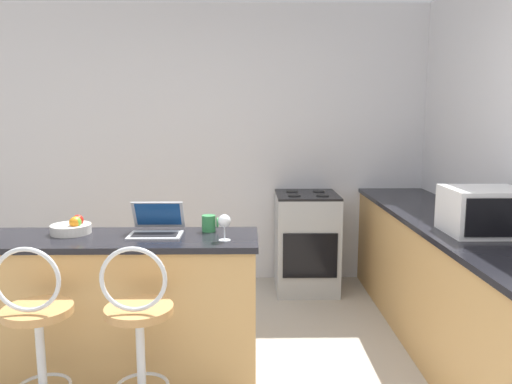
{
  "coord_description": "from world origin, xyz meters",
  "views": [
    {
      "loc": [
        0.28,
        -2.12,
        1.59
      ],
      "look_at": [
        0.34,
        1.75,
        0.99
      ],
      "focal_mm": 35.0,
      "sensor_mm": 36.0,
      "label": 1
    }
  ],
  "objects_px": {
    "stove_range": "(306,242)",
    "wine_glass_tall": "(224,222)",
    "bar_stool_far": "(140,345)",
    "microwave": "(485,211)",
    "laptop": "(157,226)",
    "fruit_bowl": "(72,227)",
    "bar_stool_near": "(39,345)",
    "mug_green": "(209,223)"
  },
  "relations": [
    {
      "from": "mug_green",
      "to": "wine_glass_tall",
      "type": "xyz_separation_m",
      "value": [
        0.1,
        -0.23,
        0.06
      ]
    },
    {
      "from": "bar_stool_far",
      "to": "wine_glass_tall",
      "type": "height_order",
      "value": "wine_glass_tall"
    },
    {
      "from": "bar_stool_far",
      "to": "wine_glass_tall",
      "type": "xyz_separation_m",
      "value": [
        0.41,
        0.39,
        0.54
      ]
    },
    {
      "from": "bar_stool_far",
      "to": "stove_range",
      "type": "relative_size",
      "value": 1.1
    },
    {
      "from": "mug_green",
      "to": "fruit_bowl",
      "type": "bearing_deg",
      "value": -176.43
    },
    {
      "from": "microwave",
      "to": "wine_glass_tall",
      "type": "height_order",
      "value": "microwave"
    },
    {
      "from": "bar_stool_near",
      "to": "laptop",
      "type": "relative_size",
      "value": 3.2
    },
    {
      "from": "bar_stool_near",
      "to": "microwave",
      "type": "bearing_deg",
      "value": 12.37
    },
    {
      "from": "bar_stool_near",
      "to": "fruit_bowl",
      "type": "bearing_deg",
      "value": 90.7
    },
    {
      "from": "fruit_bowl",
      "to": "wine_glass_tall",
      "type": "relative_size",
      "value": 1.56
    },
    {
      "from": "fruit_bowl",
      "to": "wine_glass_tall",
      "type": "height_order",
      "value": "wine_glass_tall"
    },
    {
      "from": "fruit_bowl",
      "to": "bar_stool_far",
      "type": "bearing_deg",
      "value": -48.47
    },
    {
      "from": "bar_stool_near",
      "to": "stove_range",
      "type": "xyz_separation_m",
      "value": [
        1.57,
        2.06,
        -0.01
      ]
    },
    {
      "from": "laptop",
      "to": "wine_glass_tall",
      "type": "distance_m",
      "value": 0.45
    },
    {
      "from": "bar_stool_near",
      "to": "mug_green",
      "type": "relative_size",
      "value": 9.64
    },
    {
      "from": "microwave",
      "to": "bar_stool_far",
      "type": "bearing_deg",
      "value": -164.59
    },
    {
      "from": "stove_range",
      "to": "bar_stool_near",
      "type": "bearing_deg",
      "value": -127.33
    },
    {
      "from": "microwave",
      "to": "fruit_bowl",
      "type": "height_order",
      "value": "microwave"
    },
    {
      "from": "bar_stool_far",
      "to": "microwave",
      "type": "bearing_deg",
      "value": 15.41
    },
    {
      "from": "stove_range",
      "to": "fruit_bowl",
      "type": "distance_m",
      "value": 2.22
    },
    {
      "from": "stove_range",
      "to": "mug_green",
      "type": "height_order",
      "value": "mug_green"
    },
    {
      "from": "bar_stool_near",
      "to": "bar_stool_far",
      "type": "bearing_deg",
      "value": 0.0
    },
    {
      "from": "fruit_bowl",
      "to": "mug_green",
      "type": "distance_m",
      "value": 0.82
    },
    {
      "from": "stove_range",
      "to": "wine_glass_tall",
      "type": "bearing_deg",
      "value": -111.58
    },
    {
      "from": "microwave",
      "to": "laptop",
      "type": "bearing_deg",
      "value": 179.37
    },
    {
      "from": "wine_glass_tall",
      "to": "bar_stool_far",
      "type": "bearing_deg",
      "value": -136.33
    },
    {
      "from": "stove_range",
      "to": "wine_glass_tall",
      "type": "distance_m",
      "value": 1.88
    },
    {
      "from": "stove_range",
      "to": "mug_green",
      "type": "distance_m",
      "value": 1.7
    },
    {
      "from": "fruit_bowl",
      "to": "stove_range",
      "type": "bearing_deg",
      "value": 43.29
    },
    {
      "from": "wine_glass_tall",
      "to": "mug_green",
      "type": "bearing_deg",
      "value": 114.08
    },
    {
      "from": "laptop",
      "to": "microwave",
      "type": "xyz_separation_m",
      "value": [
        1.95,
        -0.02,
        0.09
      ]
    },
    {
      "from": "mug_green",
      "to": "wine_glass_tall",
      "type": "distance_m",
      "value": 0.26
    },
    {
      "from": "laptop",
      "to": "microwave",
      "type": "distance_m",
      "value": 1.95
    },
    {
      "from": "bar_stool_near",
      "to": "stove_range",
      "type": "relative_size",
      "value": 1.1
    },
    {
      "from": "microwave",
      "to": "stove_range",
      "type": "height_order",
      "value": "microwave"
    },
    {
      "from": "microwave",
      "to": "wine_glass_tall",
      "type": "relative_size",
      "value": 2.96
    },
    {
      "from": "bar_stool_near",
      "to": "bar_stool_far",
      "type": "height_order",
      "value": "same"
    },
    {
      "from": "microwave",
      "to": "fruit_bowl",
      "type": "distance_m",
      "value": 2.46
    },
    {
      "from": "wine_glass_tall",
      "to": "bar_stool_near",
      "type": "bearing_deg",
      "value": -156.75
    },
    {
      "from": "bar_stool_far",
      "to": "stove_range",
      "type": "xyz_separation_m",
      "value": [
        1.07,
        2.06,
        -0.01
      ]
    },
    {
      "from": "microwave",
      "to": "wine_glass_tall",
      "type": "bearing_deg",
      "value": -174.6
    },
    {
      "from": "microwave",
      "to": "wine_glass_tall",
      "type": "distance_m",
      "value": 1.54
    }
  ]
}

